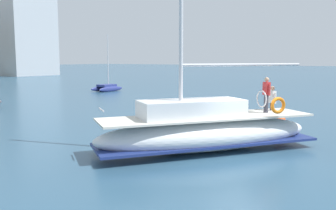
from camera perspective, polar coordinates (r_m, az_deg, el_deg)
ground_plane at (r=15.46m, az=11.19°, el=-7.47°), size 400.00×400.00×0.00m
main_sailboat at (r=15.67m, az=5.77°, el=-3.77°), size 9.23×7.48×12.69m
moored_catamaran at (r=45.06m, az=-9.37°, el=2.74°), size 3.81×1.93×6.74m
mooring_buoy at (r=22.49m, az=16.74°, el=-2.48°), size 0.75×0.75×0.98m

